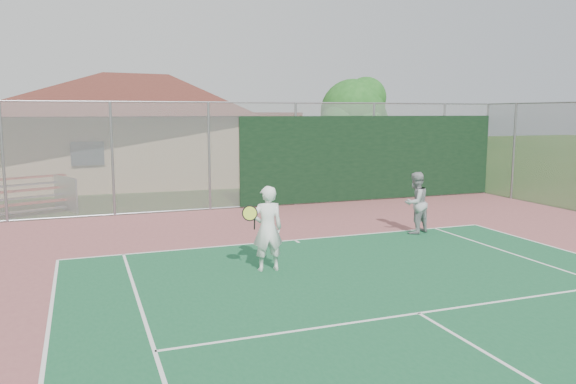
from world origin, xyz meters
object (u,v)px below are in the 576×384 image
object	(u,v)px
clubhouse	(143,118)
player_white_front	(267,229)
bleachers	(18,195)
player_grey_back	(415,204)
tree	(354,114)

from	to	relation	value
clubhouse	player_white_front	bearing A→B (deg)	-85.61
bleachers	player_grey_back	distance (m)	12.31
bleachers	player_white_front	distance (m)	10.49
bleachers	tree	bearing A→B (deg)	-10.49
player_grey_back	tree	bearing A→B (deg)	-128.22
tree	player_white_front	size ratio (longest dim) A/B	2.74
clubhouse	player_white_front	size ratio (longest dim) A/B	7.93
tree	clubhouse	bearing A→B (deg)	152.35
clubhouse	bleachers	size ratio (longest dim) A/B	3.84
bleachers	player_grey_back	world-z (taller)	player_grey_back
clubhouse	tree	bearing A→B (deg)	-25.49
tree	player_grey_back	xyz separation A→B (m)	(-3.22, -9.86, -2.29)
clubhouse	bleachers	distance (m)	9.03
bleachers	clubhouse	bearing A→B (deg)	34.84
player_grey_back	player_white_front	bearing A→B (deg)	2.62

